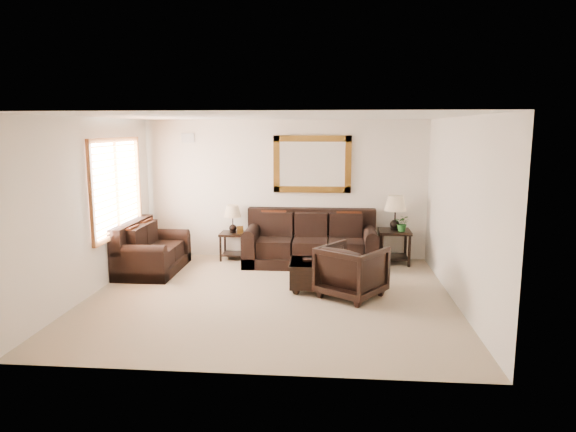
# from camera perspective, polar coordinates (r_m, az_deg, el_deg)

# --- Properties ---
(room) EXTENTS (5.51, 5.01, 2.71)m
(room) POSITION_cam_1_polar(r_m,az_deg,el_deg) (7.59, -2.10, 0.75)
(room) COLOR gray
(room) RESTS_ON ground
(window) EXTENTS (0.07, 1.96, 1.66)m
(window) POSITION_cam_1_polar(r_m,az_deg,el_deg) (9.14, -18.45, 3.05)
(window) COLOR white
(window) RESTS_ON room
(mirror) EXTENTS (1.50, 0.06, 1.10)m
(mirror) POSITION_cam_1_polar(r_m,az_deg,el_deg) (9.94, 2.70, 5.77)
(mirror) COLOR #49240E
(mirror) RESTS_ON room
(air_vent) EXTENTS (0.25, 0.02, 0.18)m
(air_vent) POSITION_cam_1_polar(r_m,az_deg,el_deg) (10.32, -11.07, 8.53)
(air_vent) COLOR #999999
(air_vent) RESTS_ON room
(sofa) EXTENTS (2.46, 1.06, 1.01)m
(sofa) POSITION_cam_1_polar(r_m,az_deg,el_deg) (9.71, 2.53, -3.19)
(sofa) COLOR black
(sofa) RESTS_ON room
(loveseat) EXTENTS (0.94, 1.59, 0.90)m
(loveseat) POSITION_cam_1_polar(r_m,az_deg,el_deg) (9.53, -15.11, -3.99)
(loveseat) COLOR black
(loveseat) RESTS_ON room
(end_table_left) EXTENTS (0.49, 0.49, 1.07)m
(end_table_left) POSITION_cam_1_polar(r_m,az_deg,el_deg) (10.01, -6.15, -0.91)
(end_table_left) COLOR black
(end_table_left) RESTS_ON room
(end_table_right) EXTENTS (0.59, 0.59, 1.29)m
(end_table_right) POSITION_cam_1_polar(r_m,az_deg,el_deg) (9.83, 11.80, -0.38)
(end_table_right) COLOR black
(end_table_right) RESTS_ON room
(coffee_table) EXTENTS (1.37, 0.76, 0.57)m
(coffee_table) POSITION_cam_1_polar(r_m,az_deg,el_deg) (8.18, 4.97, -6.26)
(coffee_table) COLOR black
(coffee_table) RESTS_ON room
(armchair) EXTENTS (1.16, 1.14, 0.88)m
(armchair) POSITION_cam_1_polar(r_m,az_deg,el_deg) (7.85, 7.10, -5.83)
(armchair) COLOR black
(armchair) RESTS_ON floor
(potted_plant) EXTENTS (0.36, 0.38, 0.24)m
(potted_plant) POSITION_cam_1_polar(r_m,az_deg,el_deg) (9.75, 12.60, -0.99)
(potted_plant) COLOR #1E501B
(potted_plant) RESTS_ON end_table_right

